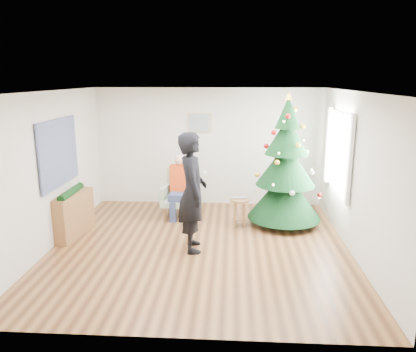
# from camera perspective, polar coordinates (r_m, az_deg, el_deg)

# --- Properties ---
(floor) EXTENTS (5.00, 5.00, 0.00)m
(floor) POSITION_cam_1_polar(r_m,az_deg,el_deg) (7.01, -1.14, -9.93)
(floor) COLOR brown
(floor) RESTS_ON ground
(ceiling) EXTENTS (5.00, 5.00, 0.00)m
(ceiling) POSITION_cam_1_polar(r_m,az_deg,el_deg) (6.43, -1.25, 11.82)
(ceiling) COLOR white
(ceiling) RESTS_ON wall_back
(wall_back) EXTENTS (5.00, 0.00, 5.00)m
(wall_back) POSITION_cam_1_polar(r_m,az_deg,el_deg) (9.05, 0.11, 4.09)
(wall_back) COLOR silver
(wall_back) RESTS_ON floor
(wall_front) EXTENTS (5.00, 0.00, 5.00)m
(wall_front) POSITION_cam_1_polar(r_m,az_deg,el_deg) (4.22, -3.99, -7.31)
(wall_front) COLOR silver
(wall_front) RESTS_ON floor
(wall_left) EXTENTS (0.00, 5.00, 5.00)m
(wall_left) POSITION_cam_1_polar(r_m,az_deg,el_deg) (7.25, -21.30, 0.72)
(wall_left) COLOR silver
(wall_left) RESTS_ON floor
(wall_right) EXTENTS (0.00, 5.00, 5.00)m
(wall_right) POSITION_cam_1_polar(r_m,az_deg,el_deg) (6.87, 20.08, 0.15)
(wall_right) COLOR silver
(wall_right) RESTS_ON floor
(window_panel) EXTENTS (0.04, 1.30, 1.40)m
(window_panel) POSITION_cam_1_polar(r_m,az_deg,el_deg) (7.77, 17.96, 3.31)
(window_panel) COLOR white
(window_panel) RESTS_ON wall_right
(curtains) EXTENTS (0.05, 1.75, 1.50)m
(curtains) POSITION_cam_1_polar(r_m,az_deg,el_deg) (7.76, 17.74, 3.32)
(curtains) COLOR white
(curtains) RESTS_ON wall_right
(christmas_tree) EXTENTS (1.42, 1.42, 2.56)m
(christmas_tree) POSITION_cam_1_polar(r_m,az_deg,el_deg) (7.88, 10.88, 1.32)
(christmas_tree) COLOR #3F2816
(christmas_tree) RESTS_ON floor
(stool) EXTENTS (0.37, 0.37, 0.55)m
(stool) POSITION_cam_1_polar(r_m,az_deg,el_deg) (7.85, 4.45, -5.12)
(stool) COLOR brown
(stool) RESTS_ON floor
(laptop) EXTENTS (0.34, 0.27, 0.02)m
(laptop) POSITION_cam_1_polar(r_m,az_deg,el_deg) (7.76, 4.49, -3.15)
(laptop) COLOR silver
(laptop) RESTS_ON stool
(armchair) EXTENTS (0.78, 0.72, 0.98)m
(armchair) POSITION_cam_1_polar(r_m,az_deg,el_deg) (8.38, -3.88, -3.35)
(armchair) COLOR #93AC8A
(armchair) RESTS_ON floor
(seated_person) EXTENTS (0.42, 0.60, 1.28)m
(seated_person) POSITION_cam_1_polar(r_m,az_deg,el_deg) (8.25, -4.01, -1.48)
(seated_person) COLOR navy
(seated_person) RESTS_ON armchair
(standing_man) EXTENTS (0.59, 0.79, 1.98)m
(standing_man) POSITION_cam_1_polar(r_m,az_deg,el_deg) (6.61, -2.22, -2.31)
(standing_man) COLOR black
(standing_man) RESTS_ON floor
(game_controller) EXTENTS (0.06, 0.13, 0.04)m
(game_controller) POSITION_cam_1_polar(r_m,az_deg,el_deg) (6.48, -0.42, 0.38)
(game_controller) COLOR white
(game_controller) RESTS_ON standing_man
(console) EXTENTS (0.47, 1.04, 0.80)m
(console) POSITION_cam_1_polar(r_m,az_deg,el_deg) (7.73, -18.47, -5.20)
(console) COLOR brown
(console) RESTS_ON floor
(garland) EXTENTS (0.14, 0.90, 0.14)m
(garland) POSITION_cam_1_polar(r_m,az_deg,el_deg) (7.61, -18.71, -2.21)
(garland) COLOR black
(garland) RESTS_ON console
(tapestry) EXTENTS (0.03, 1.50, 1.15)m
(tapestry) POSITION_cam_1_polar(r_m,az_deg,el_deg) (7.45, -20.24, 3.11)
(tapestry) COLOR black
(tapestry) RESTS_ON wall_left
(framed_picture) EXTENTS (0.52, 0.05, 0.42)m
(framed_picture) POSITION_cam_1_polar(r_m,az_deg,el_deg) (8.95, -1.19, 7.53)
(framed_picture) COLOR tan
(framed_picture) RESTS_ON wall_back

